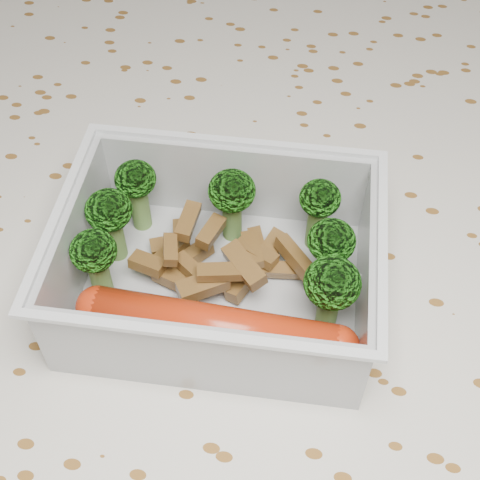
# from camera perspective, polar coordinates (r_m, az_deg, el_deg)

# --- Properties ---
(dining_table) EXTENTS (1.40, 0.90, 0.75)m
(dining_table) POSITION_cam_1_polar(r_m,az_deg,el_deg) (0.52, -0.99, -8.52)
(dining_table) COLOR brown
(dining_table) RESTS_ON ground
(tablecloth) EXTENTS (1.46, 0.96, 0.19)m
(tablecloth) POSITION_cam_1_polar(r_m,az_deg,el_deg) (0.48, -1.08, -5.42)
(tablecloth) COLOR silver
(tablecloth) RESTS_ON dining_table
(lunch_container) EXTENTS (0.20, 0.16, 0.07)m
(lunch_container) POSITION_cam_1_polar(r_m,az_deg,el_deg) (0.42, -1.81, -2.69)
(lunch_container) COLOR silver
(lunch_container) RESTS_ON tablecloth
(broccoli_florets) EXTENTS (0.17, 0.09, 0.06)m
(broccoli_florets) POSITION_cam_1_polar(r_m,az_deg,el_deg) (0.42, -1.16, 0.87)
(broccoli_florets) COLOR #608C3F
(broccoli_florets) RESTS_ON lunch_container
(meat_pile) EXTENTS (0.12, 0.07, 0.03)m
(meat_pile) POSITION_cam_1_polar(r_m,az_deg,el_deg) (0.43, -1.83, -1.72)
(meat_pile) COLOR brown
(meat_pile) RESTS_ON lunch_container
(sausage) EXTENTS (0.17, 0.03, 0.03)m
(sausage) POSITION_cam_1_polar(r_m,az_deg,el_deg) (0.39, -2.16, -7.41)
(sausage) COLOR #B1290D
(sausage) RESTS_ON lunch_container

